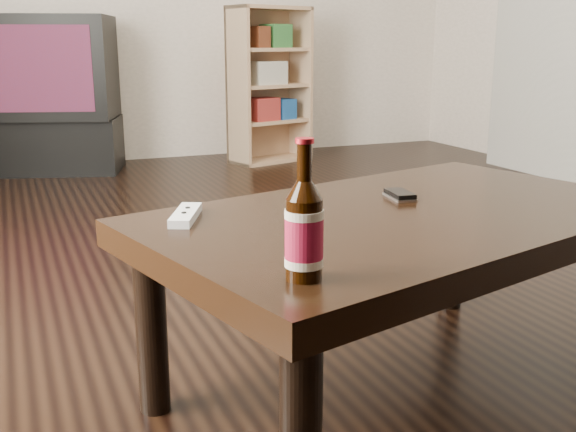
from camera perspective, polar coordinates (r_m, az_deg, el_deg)
name	(u,v)px	position (r m, az deg, el deg)	size (l,w,h in m)	color
floor	(330,275)	(2.67, 3.61, -5.03)	(5.00, 6.00, 0.01)	black
tv_stand	(51,145)	(5.02, -19.44, 5.69)	(0.94, 0.47, 0.38)	black
tv	(44,67)	(4.97, -19.97, 11.74)	(1.04, 0.82, 0.69)	black
bookshelf	(267,82)	(5.14, -1.77, 11.23)	(0.67, 0.45, 1.14)	tan
coffee_table	(405,235)	(1.70, 9.86, -1.59)	(1.44, 1.05, 0.48)	black
beer_bottle	(304,231)	(1.16, 1.37, -1.28)	(0.08, 0.08, 0.25)	black
phone	(400,195)	(1.81, 9.45, 1.77)	(0.07, 0.11, 0.02)	#ADADB0
remote	(186,215)	(1.59, -8.67, 0.08)	(0.12, 0.18, 0.02)	white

